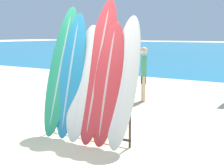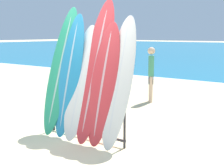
# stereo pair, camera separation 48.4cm
# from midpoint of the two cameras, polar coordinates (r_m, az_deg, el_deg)

# --- Properties ---
(ground_plane) EXTENTS (160.00, 160.00, 0.00)m
(ground_plane) POSITION_cam_midpoint_polar(r_m,az_deg,el_deg) (5.47, -11.51, -11.21)
(ground_plane) COLOR beige
(surfboard_rack) EXTENTS (1.72, 0.04, 0.88)m
(surfboard_rack) POSITION_cam_midpoint_polar(r_m,az_deg,el_deg) (5.64, -6.75, -5.42)
(surfboard_rack) COLOR #28282D
(surfboard_rack) RESTS_ON ground_plane
(surfboard_slot_0) EXTENTS (0.56, 0.85, 2.42)m
(surfboard_slot_0) POSITION_cam_midpoint_polar(r_m,az_deg,el_deg) (6.02, -11.62, 2.50)
(surfboard_slot_0) COLOR #289E70
(surfboard_slot_0) RESTS_ON ground_plane
(surfboard_slot_1) EXTENTS (0.52, 0.69, 2.28)m
(surfboard_slot_1) POSITION_cam_midpoint_polar(r_m,az_deg,el_deg) (5.81, -9.91, 1.60)
(surfboard_slot_1) COLOR teal
(surfboard_slot_1) RESTS_ON ground_plane
(surfboard_slot_2) EXTENTS (0.58, 0.75, 2.06)m
(surfboard_slot_2) POSITION_cam_midpoint_polar(r_m,az_deg,el_deg) (5.63, -7.77, 0.31)
(surfboard_slot_2) COLOR silver
(surfboard_slot_2) RESTS_ON ground_plane
(surfboard_slot_3) EXTENTS (0.56, 0.90, 2.53)m
(surfboard_slot_3) POSITION_cam_midpoint_polar(r_m,az_deg,el_deg) (5.49, -5.05, 2.59)
(surfboard_slot_3) COLOR red
(surfboard_slot_3) RESTS_ON ground_plane
(surfboard_slot_4) EXTENTS (0.54, 0.67, 2.11)m
(surfboard_slot_4) POSITION_cam_midpoint_polar(r_m,az_deg,el_deg) (5.30, -3.43, 0.09)
(surfboard_slot_4) COLOR red
(surfboard_slot_4) RESTS_ON ground_plane
(surfboard_slot_5) EXTENTS (0.51, 0.72, 2.21)m
(surfboard_slot_5) POSITION_cam_midpoint_polar(r_m,az_deg,el_deg) (5.15, -0.53, 0.41)
(surfboard_slot_5) COLOR silver
(surfboard_slot_5) RESTS_ON ground_plane
(person_near_water) EXTENTS (0.25, 0.26, 1.54)m
(person_near_water) POSITION_cam_midpoint_polar(r_m,az_deg,el_deg) (7.82, -1.65, 1.47)
(person_near_water) COLOR #A87A5B
(person_near_water) RESTS_ON ground_plane
(person_far_left) EXTENTS (0.24, 0.26, 1.53)m
(person_far_left) POSITION_cam_midpoint_polar(r_m,az_deg,el_deg) (8.73, 4.22, 2.21)
(person_far_left) COLOR beige
(person_far_left) RESTS_ON ground_plane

